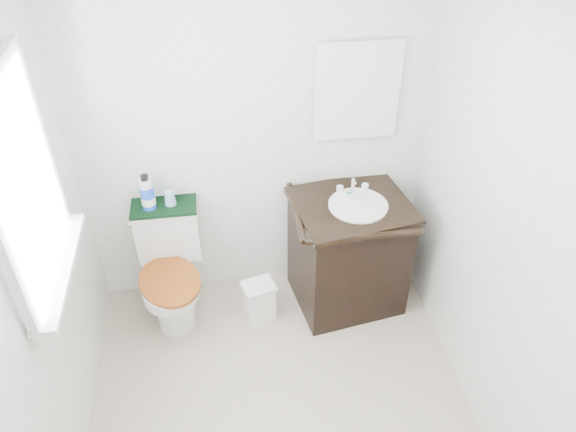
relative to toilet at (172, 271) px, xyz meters
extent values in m
plane|color=#A59C85|center=(0.61, -0.97, -0.34)|extent=(2.40, 2.40, 0.00)
plane|color=silver|center=(0.61, 0.23, 0.86)|extent=(2.40, 0.00, 2.40)
plane|color=silver|center=(-0.49, -0.97, 0.86)|extent=(0.00, 2.40, 2.40)
plane|color=silver|center=(1.71, -0.97, 0.86)|extent=(0.00, 2.40, 2.40)
cube|color=white|center=(-0.46, -0.72, 1.21)|extent=(0.02, 0.70, 0.90)
cube|color=silver|center=(1.23, 0.21, 1.11)|extent=(0.50, 0.02, 0.60)
cylinder|color=silver|center=(0.00, -0.15, -0.15)|extent=(0.25, 0.25, 0.38)
cube|color=silver|center=(0.00, 0.10, -0.15)|extent=(0.25, 0.28, 0.38)
cube|color=silver|center=(0.00, 0.12, 0.22)|extent=(0.40, 0.18, 0.36)
cube|color=silver|center=(0.00, 0.12, 0.42)|extent=(0.42, 0.20, 0.03)
cylinder|color=silver|center=(0.00, -0.19, 0.04)|extent=(0.36, 0.36, 0.08)
cylinder|color=brown|center=(0.00, -0.19, 0.09)|extent=(0.48, 0.48, 0.03)
cube|color=black|center=(1.18, -0.06, 0.05)|extent=(0.75, 0.67, 0.78)
cube|color=black|center=(1.18, -0.06, 0.46)|extent=(0.80, 0.71, 0.04)
cylinder|color=silver|center=(1.21, -0.09, 0.48)|extent=(0.37, 0.37, 0.01)
ellipsoid|color=silver|center=(1.21, -0.09, 0.43)|extent=(0.32, 0.32, 0.16)
cylinder|color=silver|center=(1.21, 0.06, 0.53)|extent=(0.02, 0.02, 0.10)
cube|color=white|center=(0.56, -0.17, -0.21)|extent=(0.22, 0.19, 0.27)
cube|color=white|center=(0.56, -0.17, -0.06)|extent=(0.24, 0.22, 0.03)
cube|color=black|center=(0.00, 0.12, 0.44)|extent=(0.41, 0.22, 0.02)
cylinder|color=blue|center=(-0.08, 0.11, 0.53)|extent=(0.08, 0.08, 0.16)
cylinder|color=silver|center=(-0.08, 0.11, 0.64)|extent=(0.08, 0.08, 0.05)
cylinder|color=black|center=(-0.08, 0.11, 0.68)|extent=(0.05, 0.05, 0.03)
cone|color=#7DA7CD|center=(0.05, 0.13, 0.50)|extent=(0.07, 0.07, 0.09)
ellipsoid|color=#166B6C|center=(1.18, 0.04, 0.49)|extent=(0.06, 0.04, 0.02)
camera|label=1|loc=(0.36, -2.81, 2.55)|focal=35.00mm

